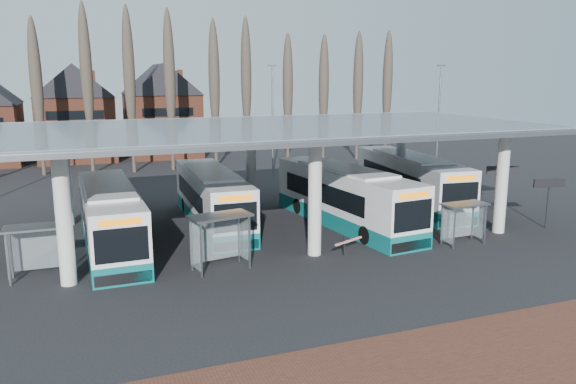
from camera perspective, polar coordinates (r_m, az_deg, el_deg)
name	(u,v)px	position (r m, az deg, el deg)	size (l,w,h in m)	color
ground	(335,269)	(27.44, 4.80, -7.85)	(140.00, 140.00, 0.00)	black
station_canopy	(278,136)	(33.42, -1.02, 5.72)	(32.00, 16.00, 6.34)	silver
poplar_row	(192,80)	(57.38, -9.76, 11.14)	(45.10, 1.10, 14.50)	#473D33
townhouse_row	(27,107)	(67.46, -24.95, 7.87)	(36.80, 10.30, 12.25)	brown
lamp_post_b	(273,118)	(52.35, -1.58, 7.49)	(0.80, 0.16, 10.17)	slate
lamp_post_c	(438,119)	(53.55, 15.04, 7.20)	(0.80, 0.16, 10.17)	slate
bus_0	(110,218)	(31.79, -17.64, -2.57)	(2.86, 12.45, 3.45)	white
bus_1	(212,199)	(35.52, -7.73, -0.67)	(3.05, 12.44, 3.43)	white
bus_2	(344,197)	(35.25, 5.74, -0.56)	(4.14, 13.31, 3.64)	white
bus_3	(409,181)	(41.38, 12.24, 1.07)	(4.23, 13.40, 3.66)	white
shelter_0	(36,240)	(28.16, -24.21, -4.46)	(2.71, 1.38, 2.50)	gray
shelter_1	(219,229)	(27.09, -7.02, -3.77)	(3.14, 1.97, 2.71)	gray
shelter_2	(463,214)	(32.38, 17.32, -2.17)	(2.58, 1.39, 2.33)	gray
info_sign_0	(549,187)	(37.47, 25.00, 0.47)	(2.05, 0.51, 3.07)	black
info_sign_1	(503,174)	(40.34, 20.96, 1.74)	(2.10, 0.86, 3.25)	black
barrier	(348,242)	(29.05, 6.08, -5.08)	(1.93, 0.98, 1.04)	black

